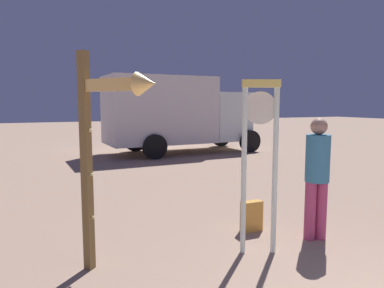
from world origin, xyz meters
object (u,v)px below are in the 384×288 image
box_truck_near (175,112)px  arrow_sign (106,131)px  standing_clock (260,148)px  person_near_clock (317,173)px  backpack (251,216)px

box_truck_near → arrow_sign: bearing=-115.5°
standing_clock → person_near_clock: (1.04, 0.05, -0.42)m
standing_clock → person_near_clock: bearing=2.8°
box_truck_near → backpack: bearing=-103.7°
person_near_clock → backpack: size_ratio=3.76×
arrow_sign → person_near_clock: arrow_sign is taller
backpack → person_near_clock: bearing=-45.1°
arrow_sign → box_truck_near: box_truck_near is taller
box_truck_near → person_near_clock: bearing=-98.8°
person_near_clock → box_truck_near: bearing=81.2°
person_near_clock → backpack: bearing=134.9°
standing_clock → backpack: 1.44m
person_near_clock → box_truck_near: box_truck_near is taller
arrow_sign → backpack: arrow_sign is taller
arrow_sign → box_truck_near: size_ratio=0.42×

